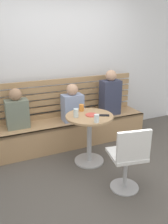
% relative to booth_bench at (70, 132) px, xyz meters
% --- Properties ---
extents(ground, '(8.00, 8.00, 0.00)m').
position_rel_booth_bench_xyz_m(ground, '(0.00, -1.20, -0.22)').
color(ground, '#514C47').
extents(back_wall, '(5.20, 0.10, 2.90)m').
position_rel_booth_bench_xyz_m(back_wall, '(0.00, 0.44, 1.23)').
color(back_wall, silver).
rests_on(back_wall, ground).
extents(booth_bench, '(2.70, 0.52, 0.44)m').
position_rel_booth_bench_xyz_m(booth_bench, '(0.00, 0.00, 0.00)').
color(booth_bench, tan).
rests_on(booth_bench, ground).
extents(booth_backrest, '(2.65, 0.04, 0.67)m').
position_rel_booth_bench_xyz_m(booth_backrest, '(0.00, 0.24, 0.56)').
color(booth_backrest, '#A68157').
rests_on(booth_backrest, booth_bench).
extents(cafe_table, '(0.68, 0.68, 0.74)m').
position_rel_booth_bench_xyz_m(cafe_table, '(0.04, -0.68, 0.30)').
color(cafe_table, '#ADADB2').
rests_on(cafe_table, ground).
extents(white_chair, '(0.47, 0.47, 0.85)m').
position_rel_booth_bench_xyz_m(white_chair, '(0.16, -1.49, 0.24)').
color(white_chair, '#ADADB2').
rests_on(white_chair, ground).
extents(person_adult, '(0.34, 0.22, 0.80)m').
position_rel_booth_bench_xyz_m(person_adult, '(0.77, -0.02, 0.58)').
color(person_adult, '#333851').
rests_on(person_adult, booth_bench).
extents(person_child_left, '(0.34, 0.22, 0.63)m').
position_rel_booth_bench_xyz_m(person_child_left, '(0.04, -0.03, 0.49)').
color(person_child_left, '#8C9EC6').
rests_on(person_child_left, booth_bench).
extents(person_child_middle, '(0.34, 0.22, 0.63)m').
position_rel_booth_bench_xyz_m(person_child_middle, '(-0.85, 0.04, 0.49)').
color(person_child_middle, slate).
rests_on(person_child_middle, booth_bench).
extents(cup_tumbler_orange, '(0.07, 0.07, 0.10)m').
position_rel_booth_bench_xyz_m(cup_tumbler_orange, '(0.02, -0.45, 0.57)').
color(cup_tumbler_orange, orange).
rests_on(cup_tumbler_orange, cafe_table).
extents(cup_glass_tall, '(0.07, 0.07, 0.12)m').
position_rel_booth_bench_xyz_m(cup_glass_tall, '(-0.16, -0.66, 0.58)').
color(cup_glass_tall, silver).
rests_on(cup_glass_tall, cafe_table).
extents(cup_water_clear, '(0.07, 0.07, 0.11)m').
position_rel_booth_bench_xyz_m(cup_water_clear, '(0.01, -0.95, 0.57)').
color(cup_water_clear, white).
rests_on(cup_water_clear, cafe_table).
extents(plate_small, '(0.17, 0.17, 0.01)m').
position_rel_booth_bench_xyz_m(plate_small, '(0.07, -0.68, 0.52)').
color(plate_small, '#DB4C42').
rests_on(plate_small, cafe_table).
extents(phone_on_table, '(0.16, 0.13, 0.01)m').
position_rel_booth_bench_xyz_m(phone_on_table, '(0.23, -0.77, 0.52)').
color(phone_on_table, black).
rests_on(phone_on_table, cafe_table).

